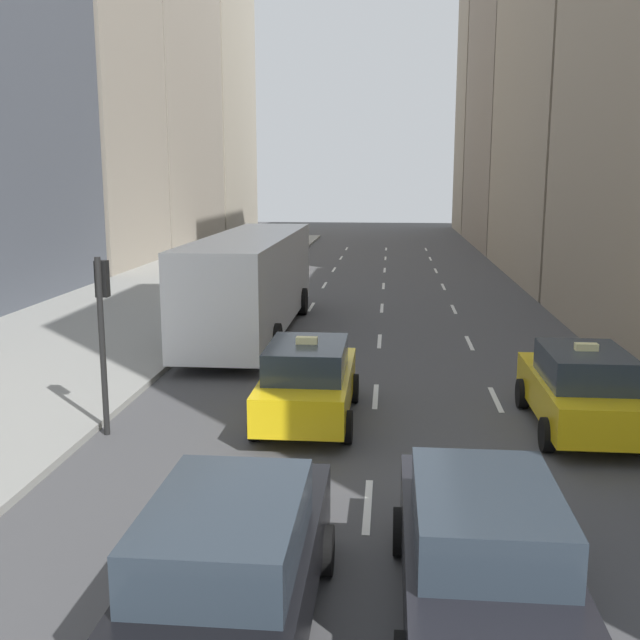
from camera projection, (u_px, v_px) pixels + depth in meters
The scene contains 10 objects.
sidewalk_left at pixel (152, 299), 31.28m from camera, with size 8.00×66.00×0.15m, color gray.
lane_markings at pixel (381, 323), 26.50m from camera, with size 5.72×56.00×0.01m.
building_row_left at pixel (73, 53), 39.44m from camera, with size 6.00×74.30×29.81m.
building_row_right at pixel (567, 24), 39.45m from camera, with size 6.00×72.04×29.88m.
taxi_lead at pixel (308, 381), 15.79m from camera, with size 2.02×4.40×1.87m.
taxi_second at pixel (581, 389), 15.21m from camera, with size 2.02×4.40×1.87m.
sedan_black_near at pixel (231, 568), 8.21m from camera, with size 2.02×4.82×1.80m.
sedan_silver_behind at pixel (482, 551), 8.62m from camera, with size 2.02×4.64×1.75m.
city_bus at pixel (251, 280), 24.41m from camera, with size 2.80×11.61×3.25m.
traffic_light_pole at pixel (102, 317), 14.74m from camera, with size 0.24×0.42×3.60m.
Camera 1 is at (2.88, -3.09, 5.15)m, focal length 42.00 mm.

